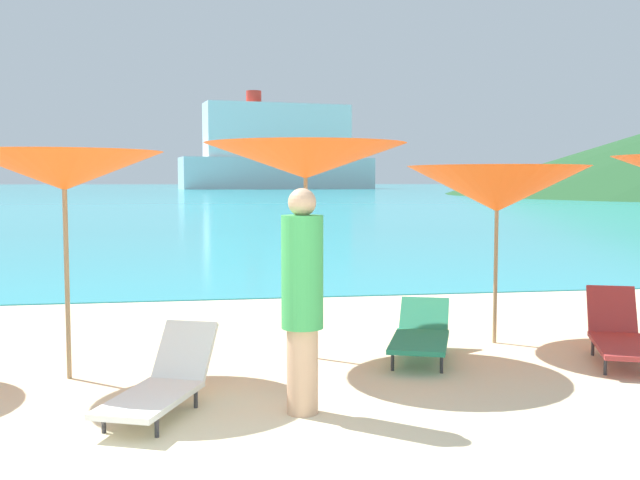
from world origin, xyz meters
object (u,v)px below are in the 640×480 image
(umbrella_4, at_px, (64,171))
(beachgoer_2, at_px, (302,295))
(lounge_chair_5, at_px, (162,382))
(umbrella_5, at_px, (306,161))
(umbrella_6, at_px, (497,189))
(cruise_ship, at_px, (278,151))
(lounge_chair_4, at_px, (421,334))
(lounge_chair_7, at_px, (620,335))

(umbrella_4, xyz_separation_m, beachgoer_2, (2.12, -1.49, -1.04))
(lounge_chair_5, xyz_separation_m, beachgoer_2, (1.16, -0.21, 0.75))
(umbrella_4, xyz_separation_m, lounge_chair_5, (0.96, -1.28, -1.79))
(umbrella_5, distance_m, umbrella_6, 2.41)
(umbrella_4, distance_m, lounge_chair_5, 2.40)
(cruise_ship, bearing_deg, lounge_chair_4, -104.29)
(beachgoer_2, xyz_separation_m, cruise_ship, (19.80, 179.11, 8.22))
(beachgoer_2, bearing_deg, cruise_ship, 75.02)
(umbrella_4, xyz_separation_m, umbrella_5, (2.45, 0.51, 0.12))
(umbrella_5, relative_size, lounge_chair_7, 1.42)
(umbrella_5, relative_size, umbrella_6, 1.04)
(lounge_chair_7, relative_size, cruise_ship, 0.03)
(umbrella_5, relative_size, beachgoer_2, 1.25)
(lounge_chair_5, bearing_deg, umbrella_6, 51.68)
(lounge_chair_7, bearing_deg, umbrella_5, -171.37)
(umbrella_4, bearing_deg, beachgoer_2, -35.19)
(umbrella_6, relative_size, beachgoer_2, 1.20)
(lounge_chair_5, height_order, beachgoer_2, beachgoer_2)
(beachgoer_2, bearing_deg, lounge_chair_7, 9.98)
(cruise_ship, bearing_deg, umbrella_4, -105.46)
(umbrella_4, bearing_deg, umbrella_6, 10.12)
(umbrella_5, distance_m, cruise_ship, 178.32)
(lounge_chair_4, relative_size, beachgoer_2, 0.87)
(umbrella_4, relative_size, lounge_chair_4, 1.36)
(umbrella_5, bearing_deg, lounge_chair_4, -13.63)
(lounge_chair_4, distance_m, lounge_chair_5, 3.10)
(lounge_chair_5, distance_m, lounge_chair_7, 4.92)
(umbrella_5, distance_m, lounge_chair_7, 3.89)
(umbrella_6, height_order, lounge_chair_4, umbrella_6)
(umbrella_6, bearing_deg, lounge_chair_4, -149.98)
(umbrella_6, relative_size, cruise_ship, 0.05)
(beachgoer_2, bearing_deg, lounge_chair_5, 160.87)
(umbrella_5, bearing_deg, lounge_chair_7, -13.06)
(lounge_chair_5, bearing_deg, cruise_ship, 105.97)
(cruise_ship, bearing_deg, lounge_chair_5, -105.11)
(lounge_chair_5, bearing_deg, umbrella_4, 149.39)
(lounge_chair_4, xyz_separation_m, cruise_ship, (18.24, 177.41, 8.94))
(umbrella_4, height_order, umbrella_6, umbrella_4)
(lounge_chair_7, xyz_separation_m, cruise_ship, (16.15, 177.88, 8.93))
(lounge_chair_7, xyz_separation_m, beachgoer_2, (-3.65, -1.23, 0.71))
(umbrella_5, distance_m, lounge_chair_5, 3.01)
(umbrella_6, relative_size, lounge_chair_5, 1.45)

